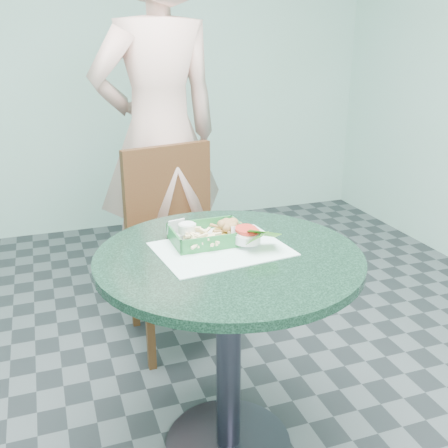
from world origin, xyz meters
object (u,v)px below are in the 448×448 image
object	(u,v)px
diner_person	(157,88)
crab_sandwich	(228,233)
cafe_table	(229,306)
food_basket	(208,243)
dining_chair	(175,232)
sauce_ramekin	(187,233)

from	to	relation	value
diner_person	crab_sandwich	bearing A→B (deg)	79.09
cafe_table	food_basket	distance (m)	0.22
cafe_table	dining_chair	bearing A→B (deg)	87.76
dining_chair	food_basket	world-z (taller)	dining_chair
dining_chair	diner_person	world-z (taller)	diner_person
dining_chair	crab_sandwich	xyz separation A→B (m)	(-0.00, -0.75, 0.27)
cafe_table	dining_chair	size ratio (longest dim) A/B	0.93
food_basket	crab_sandwich	bearing A→B (deg)	-14.38
dining_chair	crab_sandwich	world-z (taller)	dining_chair
cafe_table	crab_sandwich	world-z (taller)	crab_sandwich
dining_chair	diner_person	bearing A→B (deg)	75.53
diner_person	crab_sandwich	xyz separation A→B (m)	(-0.01, -1.04, -0.38)
diner_person	food_basket	size ratio (longest dim) A/B	9.77
diner_person	crab_sandwich	size ratio (longest dim) A/B	21.83
crab_sandwich	dining_chair	bearing A→B (deg)	89.96
diner_person	crab_sandwich	world-z (taller)	diner_person
cafe_table	diner_person	world-z (taller)	diner_person
sauce_ramekin	food_basket	bearing A→B (deg)	-19.39
food_basket	sauce_ramekin	size ratio (longest dim) A/B	4.02
cafe_table	food_basket	world-z (taller)	food_basket
diner_person	crab_sandwich	distance (m)	1.11
cafe_table	sauce_ramekin	distance (m)	0.28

